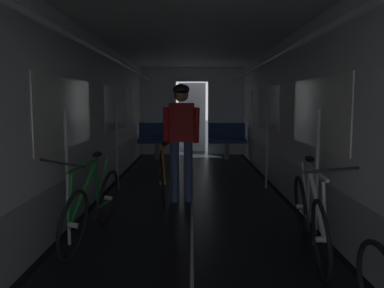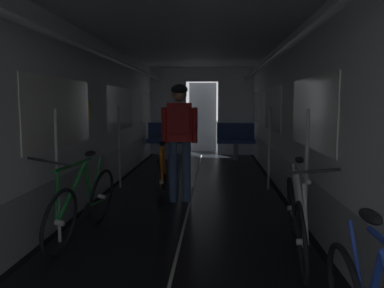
{
  "view_description": "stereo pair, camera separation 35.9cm",
  "coord_description": "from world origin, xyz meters",
  "px_view_note": "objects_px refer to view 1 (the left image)",
  "views": [
    {
      "loc": [
        -0.0,
        -1.71,
        1.46
      ],
      "look_at": [
        0.0,
        4.3,
        0.81
      ],
      "focal_mm": 35.67,
      "sensor_mm": 36.0,
      "label": 1
    },
    {
      "loc": [
        0.35,
        -1.7,
        1.46
      ],
      "look_at": [
        0.0,
        4.3,
        0.81
      ],
      "focal_mm": 35.67,
      "sensor_mm": 36.0,
      "label": 2
    }
  ],
  "objects_px": {
    "bicycle_white": "(310,215)",
    "person_cyclist_aisle": "(181,130)",
    "bicycle_orange_in_aisle": "(163,173)",
    "bench_seat_far_right": "(227,138)",
    "bicycle_green": "(93,205)",
    "bench_seat_far_left": "(157,138)"
  },
  "relations": [
    {
      "from": "bench_seat_far_left",
      "to": "bicycle_green",
      "type": "xyz_separation_m",
      "value": [
        -0.15,
        -5.84,
        -0.19
      ]
    },
    {
      "from": "bench_seat_far_right",
      "to": "bicycle_white",
      "type": "bearing_deg",
      "value": -87.8
    },
    {
      "from": "bench_seat_far_right",
      "to": "person_cyclist_aisle",
      "type": "height_order",
      "value": "person_cyclist_aisle"
    },
    {
      "from": "bench_seat_far_right",
      "to": "person_cyclist_aisle",
      "type": "bearing_deg",
      "value": -103.81
    },
    {
      "from": "bicycle_white",
      "to": "person_cyclist_aisle",
      "type": "height_order",
      "value": "person_cyclist_aisle"
    },
    {
      "from": "bench_seat_far_right",
      "to": "bicycle_white",
      "type": "distance_m",
      "value": 6.23
    },
    {
      "from": "bicycle_green",
      "to": "bicycle_white",
      "type": "xyz_separation_m",
      "value": [
        2.19,
        -0.38,
        0.0
      ]
    },
    {
      "from": "bicycle_white",
      "to": "person_cyclist_aisle",
      "type": "relative_size",
      "value": 0.98
    },
    {
      "from": "bench_seat_far_right",
      "to": "bicycle_orange_in_aisle",
      "type": "height_order",
      "value": "bench_seat_far_right"
    },
    {
      "from": "bicycle_white",
      "to": "bicycle_orange_in_aisle",
      "type": "xyz_separation_m",
      "value": [
        -1.59,
        2.21,
        0.0
      ]
    },
    {
      "from": "bicycle_white",
      "to": "bench_seat_far_right",
      "type": "bearing_deg",
      "value": 92.2
    },
    {
      "from": "bicycle_white",
      "to": "bicycle_orange_in_aisle",
      "type": "distance_m",
      "value": 2.72
    },
    {
      "from": "bicycle_white",
      "to": "bicycle_orange_in_aisle",
      "type": "height_order",
      "value": "bicycle_white"
    },
    {
      "from": "bicycle_white",
      "to": "bench_seat_far_left",
      "type": "bearing_deg",
      "value": 108.15
    },
    {
      "from": "person_cyclist_aisle",
      "to": "bench_seat_far_left",
      "type": "bearing_deg",
      "value": 99.95
    },
    {
      "from": "person_cyclist_aisle",
      "to": "bench_seat_far_right",
      "type": "bearing_deg",
      "value": 76.19
    },
    {
      "from": "bench_seat_far_left",
      "to": "bench_seat_far_right",
      "type": "bearing_deg",
      "value": 0.0
    },
    {
      "from": "bicycle_white",
      "to": "bicycle_orange_in_aisle",
      "type": "relative_size",
      "value": 1.0
    },
    {
      "from": "person_cyclist_aisle",
      "to": "bicycle_orange_in_aisle",
      "type": "distance_m",
      "value": 0.8
    },
    {
      "from": "bench_seat_far_left",
      "to": "bicycle_green",
      "type": "height_order",
      "value": "bicycle_green"
    },
    {
      "from": "bench_seat_far_right",
      "to": "bicycle_green",
      "type": "bearing_deg",
      "value": -108.48
    },
    {
      "from": "bench_seat_far_left",
      "to": "bench_seat_far_right",
      "type": "height_order",
      "value": "same"
    }
  ]
}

